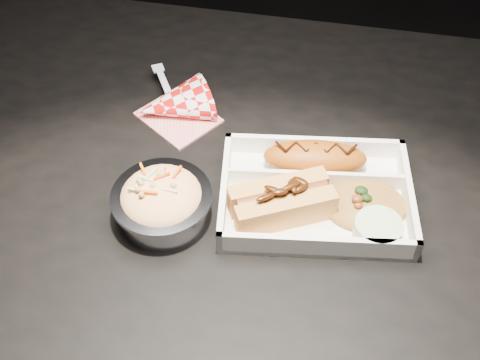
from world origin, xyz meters
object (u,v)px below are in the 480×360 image
dining_table (268,220)px  napkin_fork (173,105)px  fried_pastry (315,158)px  hotdog (282,200)px  food_tray (315,197)px  foil_coleslaw_cup (162,201)px

dining_table → napkin_fork: napkin_fork is taller
fried_pastry → hotdog: 0.09m
food_tray → fried_pastry: 0.06m
fried_pastry → napkin_fork: size_ratio=0.85×
foil_coleslaw_cup → napkin_fork: 0.20m
food_tray → napkin_fork: size_ratio=1.63×
dining_table → hotdog: bearing=-69.0°
foil_coleslaw_cup → napkin_fork: (-0.04, 0.20, -0.02)m
dining_table → fried_pastry: (0.06, 0.03, 0.12)m
fried_pastry → napkin_fork: (-0.23, 0.08, -0.01)m
fried_pastry → foil_coleslaw_cup: size_ratio=1.10×
foil_coleslaw_cup → napkin_fork: size_ratio=0.77×
food_tray → foil_coleslaw_cup: (-0.19, -0.06, 0.02)m
hotdog → napkin_fork: napkin_fork is taller
napkin_fork → dining_table: bearing=26.6°
fried_pastry → napkin_fork: napkin_fork is taller
food_tray → napkin_fork: 0.27m
foil_coleslaw_cup → dining_table: bearing=35.4°
food_tray → hotdog: bearing=-149.2°
fried_pastry → foil_coleslaw_cup: bearing=-147.4°
food_tray → hotdog: (-0.04, -0.03, 0.02)m
fried_pastry → napkin_fork: bearing=160.3°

